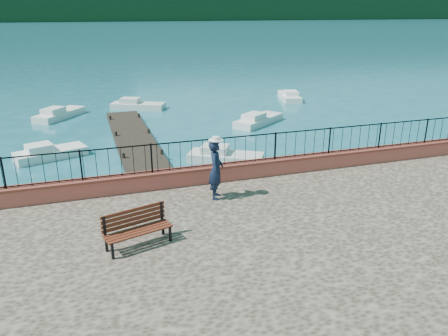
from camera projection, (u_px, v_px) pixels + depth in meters
ground at (265, 265)px, 12.41m from camera, size 2000.00×2000.00×0.00m
parapet at (224, 172)px, 15.20m from camera, size 28.00×0.46×0.58m
railing at (224, 151)px, 14.94m from camera, size 27.00×0.05×0.95m
dock at (137, 147)px, 22.49m from camera, size 2.00×16.00×0.30m
far_forest at (79, 6)px, 277.23m from camera, size 900.00×60.00×18.00m
companion_hill at (251, 15)px, 576.83m from camera, size 448.00×384.00×180.00m
park_bench at (138, 235)px, 10.96m from camera, size 1.79×1.00×0.94m
person at (216, 170)px, 13.55m from camera, size 0.68×0.81×1.89m
hat at (216, 139)px, 13.21m from camera, size 0.44×0.44×0.12m
boat_0 at (50, 150)px, 21.20m from camera, size 3.52×2.29×0.80m
boat_1 at (226, 154)px, 20.63m from camera, size 3.68×2.92×0.80m
boat_2 at (259, 118)px, 27.56m from camera, size 3.98×3.38×0.80m
boat_3 at (59, 112)px, 29.15m from camera, size 3.40×3.94×0.80m
boat_4 at (138, 103)px, 31.73m from camera, size 4.03×2.83×0.80m
boat_5 at (290, 94)px, 35.11m from camera, size 2.24×3.94×0.80m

